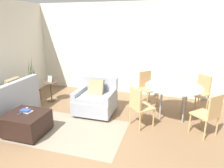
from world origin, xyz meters
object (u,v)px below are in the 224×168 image
Objects in this scene: couch at (0,108)px; side_table at (51,88)px; dining_chair_near_left at (139,104)px; picture_frame at (50,79)px; dining_chair_far_left at (147,85)px; tv_remote_primary at (20,113)px; tv_remote_secondary at (25,109)px; dining_table at (173,89)px; dining_chair_near_right at (209,113)px; ottoman at (27,123)px; armchair at (96,100)px; potted_plant at (34,90)px; dining_chair_far_right at (201,90)px; book_stack at (26,111)px.

side_table is at bearing 72.05° from couch.
side_table is 0.63× the size of dining_chair_near_left.
dining_chair_far_left is at bearing 13.34° from picture_frame.
tv_remote_primary is 1.17× the size of tv_remote_secondary.
dining_table is 1.44× the size of dining_chair_near_left.
dining_chair_near_right is (4.45, 0.64, 0.21)m from couch.
side_table is 0.63× the size of dining_chair_near_right.
dining_table is at bearing 26.13° from tv_remote_secondary.
couch reaches higher than tv_remote_secondary.
dining_chair_near_right reaches higher than side_table.
tv_remote_primary is at bearing -161.81° from ottoman.
armchair is 1.21m from dining_chair_near_left.
armchair reaches higher than picture_frame.
side_table is at bearing 3.14° from potted_plant.
dining_chair_far_right is at bearing 45.00° from dining_chair_near_left.
armchair is 2.54m from dining_chair_near_right.
potted_plant is (-2.05, 0.32, -0.05)m from armchair.
book_stack reaches higher than ottoman.
dining_chair_far_left is (2.63, 0.62, -0.14)m from picture_frame.
dining_table is at bearing 135.00° from dining_chair_near_right.
armchair is 1.03× the size of dining_chair_near_left.
book_stack is 2.33m from dining_chair_near_left.
side_table is at bearing 178.98° from dining_table.
potted_plant is at bearing 120.00° from tv_remote_primary.
dining_chair_near_left is (3.08, 0.64, 0.21)m from couch.
tv_remote_primary is 1.77m from side_table.
ottoman is 1.35× the size of side_table.
dining_chair_far_right reaches higher than book_stack.
side_table is at bearing -171.13° from dining_chair_far_right.
tv_remote_secondary is at bearing -161.41° from dining_chair_near_left.
side_table is 2.71m from dining_chair_far_left.
dining_chair_near_left is (2.12, 0.94, 0.27)m from ottoman.
picture_frame is 0.19× the size of dining_chair_near_right.
picture_frame is 4.07m from dining_chair_near_right.
armchair is 1.88m from dining_table.
tv_remote_primary is at bearing -133.38° from dining_chair_far_left.
potted_plant is 2.36× the size of side_table.
picture_frame is at bearing -166.66° from dining_chair_far_left.
dining_chair_near_left reaches higher than book_stack.
armchair is at bearing -139.30° from dining_chair_far_left.
book_stack is at bearing -147.56° from dining_chair_far_right.
armchair is at bearing -8.94° from potted_plant.
ottoman is 4.68× the size of tv_remote_primary.
side_table is 0.44× the size of dining_table.
dining_chair_far_left is at bearing 135.00° from dining_chair_near_right.
potted_plant is 3.27m from dining_chair_near_left.
dining_chair_near_right is at bearing -8.90° from potted_plant.
dining_chair_near_left is at bearing 23.74° from tv_remote_primary.
dining_chair_far_left is (2.12, 2.31, 0.27)m from ottoman.
dining_chair_near_right is 1.00× the size of dining_chair_far_left.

